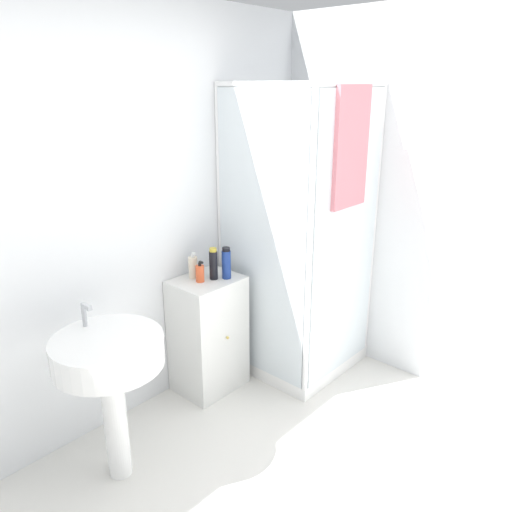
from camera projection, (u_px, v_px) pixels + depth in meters
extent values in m
cube|color=silver|center=(102.00, 225.00, 2.83)|extent=(6.40, 0.06, 2.50)
cube|color=white|center=(294.00, 353.00, 3.84)|extent=(0.80, 0.80, 0.09)
cylinder|color=white|center=(288.00, 214.00, 4.04)|extent=(0.04, 0.04, 2.03)
cylinder|color=white|center=(221.00, 234.00, 3.50)|extent=(0.04, 0.04, 2.03)
cylinder|color=white|center=(373.00, 231.00, 3.55)|extent=(0.04, 0.04, 2.03)
cylinder|color=white|center=(309.00, 258.00, 3.01)|extent=(0.04, 0.04, 2.03)
cylinder|color=white|center=(353.00, 84.00, 2.96)|extent=(0.77, 0.04, 0.04)
cylinder|color=white|center=(257.00, 84.00, 3.44)|extent=(0.77, 0.04, 0.04)
cylinder|color=white|center=(262.00, 84.00, 2.93)|extent=(0.04, 0.77, 0.04)
cylinder|color=white|center=(335.00, 84.00, 3.47)|extent=(0.04, 0.77, 0.04)
cube|color=silver|center=(346.00, 240.00, 3.27)|extent=(0.73, 0.01, 1.90)
cube|color=silver|center=(261.00, 242.00, 3.24)|extent=(0.01, 0.73, 1.90)
cylinder|color=#B7BABF|center=(280.00, 239.00, 3.92)|extent=(0.02, 0.02, 1.52)
cylinder|color=#B7BABF|center=(287.00, 139.00, 3.64)|extent=(0.07, 0.07, 0.04)
cube|color=#D1757F|center=(351.00, 148.00, 3.03)|extent=(0.35, 0.03, 0.73)
cube|color=silver|center=(208.00, 334.00, 3.38)|extent=(0.44, 0.35, 0.80)
sphere|color=gold|center=(228.00, 338.00, 3.25)|extent=(0.02, 0.02, 0.02)
cylinder|color=white|center=(115.00, 421.00, 2.62)|extent=(0.12, 0.12, 0.67)
cylinder|color=white|center=(108.00, 351.00, 2.48)|extent=(0.56, 0.56, 0.15)
cylinder|color=#B7BABF|center=(84.00, 315.00, 2.56)|extent=(0.02, 0.02, 0.13)
cube|color=#B7BABF|center=(86.00, 307.00, 2.52)|extent=(0.02, 0.07, 0.02)
cylinder|color=#E5562D|center=(200.00, 274.00, 3.20)|extent=(0.05, 0.05, 0.11)
cylinder|color=black|center=(200.00, 264.00, 3.18)|extent=(0.02, 0.02, 0.02)
cube|color=black|center=(201.00, 262.00, 3.16)|extent=(0.01, 0.03, 0.01)
cylinder|color=black|center=(213.00, 265.00, 3.23)|extent=(0.05, 0.05, 0.19)
cylinder|color=gold|center=(213.00, 250.00, 3.20)|extent=(0.05, 0.05, 0.02)
cylinder|color=navy|center=(226.00, 265.00, 3.24)|extent=(0.06, 0.06, 0.19)
cylinder|color=black|center=(226.00, 249.00, 3.21)|extent=(0.05, 0.05, 0.02)
cylinder|color=beige|center=(193.00, 267.00, 3.26)|extent=(0.06, 0.06, 0.14)
cylinder|color=silver|center=(192.00, 256.00, 3.23)|extent=(0.02, 0.02, 0.02)
cube|color=silver|center=(194.00, 254.00, 3.21)|extent=(0.01, 0.03, 0.01)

